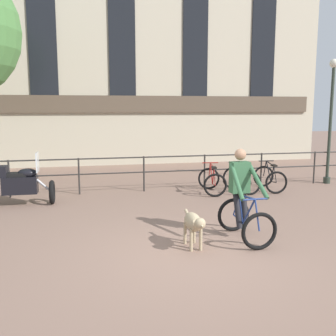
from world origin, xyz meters
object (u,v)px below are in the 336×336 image
parked_bicycle_near_lamp (212,181)px  street_lamp (331,114)px  parked_bicycle_mid_left (241,180)px  dog (194,223)px  cyclist_with_bike (243,199)px  parked_bicycle_mid_right (270,178)px  parked_motorcycle (19,184)px

parked_bicycle_near_lamp → street_lamp: street_lamp is taller
parked_bicycle_mid_left → dog: bearing=48.5°
cyclist_with_bike → dog: 1.17m
dog → parked_bicycle_mid_right: parked_bicycle_mid_right is taller
dog → street_lamp: street_lamp is taller
cyclist_with_bike → parked_bicycle_mid_left: bearing=65.3°
cyclist_with_bike → street_lamp: 6.79m
parked_motorcycle → cyclist_with_bike: bearing=-127.4°
parked_bicycle_near_lamp → cyclist_with_bike: bearing=88.3°
dog → parked_bicycle_near_lamp: parked_bicycle_near_lamp is taller
cyclist_with_bike → parked_bicycle_near_lamp: cyclist_with_bike is taller
parked_motorcycle → street_lamp: bearing=-83.7°
parked_bicycle_near_lamp → parked_bicycle_mid_left: size_ratio=1.00×
parked_bicycle_near_lamp → parked_bicycle_mid_left: 0.91m
parked_motorcycle → parked_bicycle_near_lamp: parked_motorcycle is taller
cyclist_with_bike → parked_motorcycle: cyclist_with_bike is taller
dog → street_lamp: (5.96, 4.82, 1.78)m
parked_bicycle_mid_left → cyclist_with_bike: bearing=58.2°
cyclist_with_bike → parked_bicycle_near_lamp: size_ratio=1.42×
dog → street_lamp: 7.87m
dog → cyclist_with_bike: bearing=17.2°
parked_bicycle_near_lamp → parked_bicycle_mid_right: 1.83m
parked_bicycle_mid_left → parked_motorcycle: bearing=-5.9°
cyclist_with_bike → parked_bicycle_mid_left: 4.24m
parked_motorcycle → parked_bicycle_mid_right: bearing=-86.5°
cyclist_with_bike → dog: cyclist_with_bike is taller
parked_motorcycle → dog: bearing=-137.7°
parked_motorcycle → street_lamp: size_ratio=0.42×
dog → parked_bicycle_mid_left: (2.70, 4.24, -0.10)m
parked_bicycle_mid_right → street_lamp: street_lamp is taller
cyclist_with_bike → parked_motorcycle: 5.75m
parked_bicycle_near_lamp → dog: bearing=75.9°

